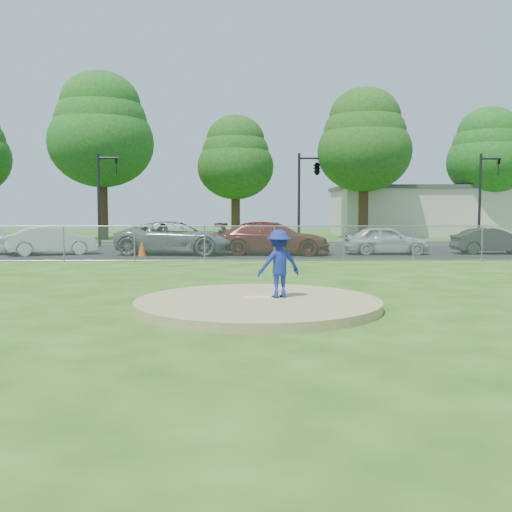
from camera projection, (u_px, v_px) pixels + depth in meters
The scene contains 21 objects.
ground at pixel (252, 265), 22.51m from camera, with size 120.00×120.00×0.00m, color #225011.
pitchers_mound at pixel (258, 304), 12.53m from camera, with size 5.40×5.40×0.20m, color #998354.
pitching_rubber at pixel (258, 297), 12.72m from camera, with size 0.60×0.15×0.04m, color white.
chain_link_fence at pixel (251, 244), 24.44m from camera, with size 40.00×0.06×1.50m, color gray.
parking_lot at pixel (250, 253), 28.99m from camera, with size 50.00×8.00×0.01m, color black.
street at pixel (249, 245), 36.46m from camera, with size 60.00×7.00×0.01m, color black.
commercial_building at pixel (428, 211), 50.57m from camera, with size 16.40×9.40×4.30m.
tree_left at pixel (101, 129), 42.57m from camera, with size 7.84×7.84×12.53m.
tree_center at pixel (235, 157), 45.90m from camera, with size 6.16×6.16×9.84m.
tree_right at pixel (364, 140), 44.02m from camera, with size 7.28×7.28×11.63m.
tree_far_right at pixel (488, 152), 47.28m from camera, with size 6.72×6.72×10.74m.
traffic_signal_left at pixel (103, 191), 34.03m from camera, with size 1.28×0.20×5.60m.
traffic_signal_center at pixel (315, 170), 34.19m from camera, with size 1.42×2.48×5.60m.
traffic_signal_right at pixel (484, 191), 34.50m from camera, with size 1.28×0.20×5.60m.
pitcher at pixel (279, 264), 12.76m from camera, with size 0.98×0.57×1.52m, color navy.
traffic_cone at pixel (142, 248), 26.92m from camera, with size 0.39×0.39×0.75m, color #E14C0B.
parked_car_white at pixel (52, 241), 27.80m from camera, with size 1.47×4.21×1.39m, color silver.
parked_car_gray at pixel (176, 238), 28.06m from camera, with size 2.70×5.85×1.63m, color slate.
parked_car_darkred at pixel (273, 238), 27.87m from camera, with size 2.25×5.55×1.61m, color #5C1717.
parked_car_pearl at pixel (386, 240), 28.14m from camera, with size 1.66×4.12×1.40m, color silver.
parked_car_charcoal at pixel (493, 241), 28.46m from camera, with size 1.36×3.91×1.29m, color #262629.
Camera 1 is at (-0.30, -12.41, 2.13)m, focal length 40.00 mm.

